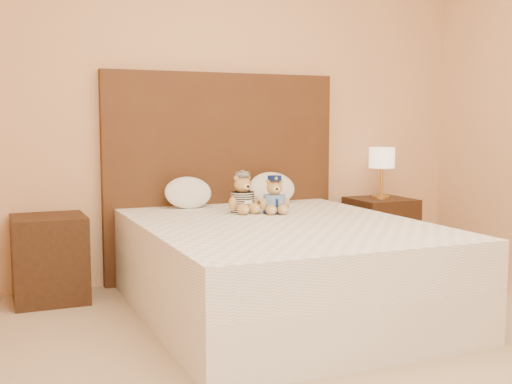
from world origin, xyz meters
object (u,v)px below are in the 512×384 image
Objects in this scene: bed at (280,267)px; nightstand_left at (50,259)px; nightstand_right at (380,233)px; teddy_prisoner at (243,193)px; lamp at (382,160)px; pillow_right at (272,186)px; teddy_police at (274,195)px; pillow_left at (188,191)px.

bed and nightstand_left have the same top height.
teddy_prisoner is (-1.31, -0.35, 0.40)m from nightstand_right.
bed is at bearing -147.38° from lamp.
lamp is at bearing 180.00° from nightstand_right.
teddy_police is at bearing -112.74° from pillow_right.
nightstand_left is 1.01m from pillow_left.
nightstand_right is at bearing -1.86° from pillow_right.
bed is at bearing -32.62° from nightstand_left.
bed is 0.60m from teddy_prisoner.
bed is 0.98m from pillow_right.
lamp reaches higher than teddy_police.
bed is at bearing -69.18° from pillow_left.
teddy_police reaches higher than nightstand_right.
lamp is (2.50, 0.00, 0.57)m from nightstand_left.
teddy_prisoner is (-1.31, -0.35, -0.17)m from lamp.
lamp is at bearing -1.10° from pillow_left.
teddy_police is at bearing -158.19° from lamp.
teddy_prisoner is 0.77× the size of pillow_left.
lamp is 1.64× the size of teddy_police.
bed is at bearing -111.34° from pillow_right.
teddy_prisoner is (1.19, -0.35, 0.40)m from nightstand_left.
teddy_police is 0.65m from pillow_left.
nightstand_left is 1.54× the size of pillow_right.
teddy_police is at bearing -18.20° from nightstand_left.
nightstand_left is 1.38× the size of lamp.
nightstand_right is at bearing 0.00° from lamp.
teddy_prisoner reaches higher than nightstand_right.
nightstand_left and nightstand_right have the same top height.
nightstand_right is at bearing -1.10° from pillow_left.
nightstand_right is (2.50, 0.00, 0.00)m from nightstand_left.
nightstand_left is 1.64× the size of pillow_left.
lamp reaches higher than teddy_prisoner.
teddy_prisoner is (-0.06, 0.45, 0.40)m from bed.
pillow_left is at bearing 1.84° from nightstand_left.
teddy_prisoner reaches higher than nightstand_left.
teddy_prisoner is at bearing 162.74° from teddy_police.
pillow_right reaches higher than nightstand_right.
nightstand_left is 1.00× the size of nightstand_right.
lamp is 1.37m from teddy_prisoner.
nightstand_right is at bearing 32.10° from teddy_police.
nightstand_left is (-1.25, 0.80, -0.00)m from bed.
pillow_left is at bearing 178.90° from lamp.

